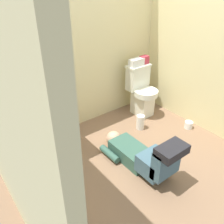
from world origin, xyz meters
The scene contains 16 objects.
ground_plane centered at (0.00, 0.00, -0.02)m, with size 2.95×3.08×0.04m, color #816249.
wall_back centered at (0.00, 1.08, 1.20)m, with size 2.61×0.08×2.40m, color beige.
wall_right centered at (1.26, 0.00, 1.20)m, with size 0.08×2.08×2.40m, color beige.
toilet centered at (0.82, 0.73, 0.37)m, with size 0.36×0.46×0.75m.
vanity_cabinet centered at (-0.78, 0.68, 0.42)m, with size 0.60×0.53×0.82m.
faucet centered at (-0.78, 0.82, 0.87)m, with size 0.02×0.02×0.10m, color silver.
person_plumber centered at (-0.01, -0.16, 0.18)m, with size 0.39×1.06×0.52m.
tissue_box centered at (0.77, 0.83, 0.80)m, with size 0.22×0.11×0.10m, color silver.
toiletry_bag centered at (0.92, 0.83, 0.81)m, with size 0.12×0.09×0.11m, color #B22D3F.
soap_dispenser centered at (-0.97, 0.80, 0.89)m, with size 0.06×0.06×0.17m.
bottle_clear centered at (-0.90, 0.77, 0.90)m, with size 0.05×0.05×0.16m, color silver.
bottle_amber centered at (-0.82, 0.81, 0.90)m, with size 0.04×0.04×0.17m, color gold.
bottle_white centered at (-0.74, 0.80, 0.89)m, with size 0.05×0.05×0.14m, color silver.
bottle_pink centered at (-0.68, 0.84, 0.89)m, with size 0.05×0.05×0.14m, color pink.
paper_towel_roll centered at (0.52, 0.42, 0.10)m, with size 0.11×0.11×0.21m, color white.
toilet_paper_roll centered at (1.06, 0.01, 0.05)m, with size 0.11×0.11×0.10m, color white.
Camera 1 is at (-1.50, -1.55, 1.92)m, focal length 38.48 mm.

